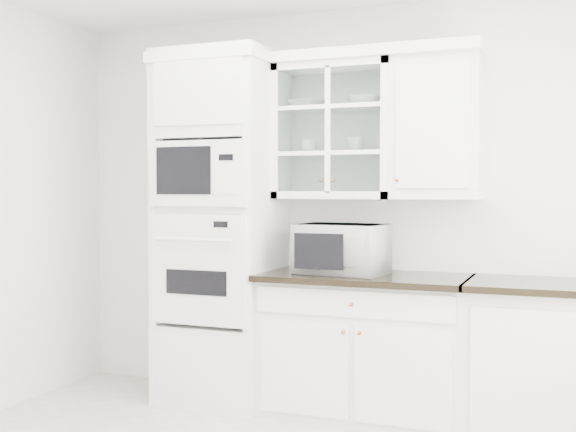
% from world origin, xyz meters
% --- Properties ---
extents(room_shell, '(4.00, 3.50, 2.70)m').
position_xyz_m(room_shell, '(0.00, 0.43, 1.78)').
color(room_shell, white).
rests_on(room_shell, ground).
extents(oven_column, '(0.76, 0.68, 2.40)m').
position_xyz_m(oven_column, '(-0.75, 1.42, 1.20)').
color(oven_column, white).
rests_on(oven_column, ground).
extents(base_cabinet_run, '(1.32, 0.67, 0.92)m').
position_xyz_m(base_cabinet_run, '(0.28, 1.45, 0.46)').
color(base_cabinet_run, white).
rests_on(base_cabinet_run, ground).
extents(extra_base_cabinet, '(0.72, 0.67, 0.92)m').
position_xyz_m(extra_base_cabinet, '(1.28, 1.45, 0.46)').
color(extra_base_cabinet, white).
rests_on(extra_base_cabinet, ground).
extents(upper_cabinet_glass, '(0.80, 0.33, 0.90)m').
position_xyz_m(upper_cabinet_glass, '(0.03, 1.58, 1.85)').
color(upper_cabinet_glass, white).
rests_on(upper_cabinet_glass, room_shell).
extents(upper_cabinet_solid, '(0.55, 0.33, 0.90)m').
position_xyz_m(upper_cabinet_solid, '(0.71, 1.58, 1.85)').
color(upper_cabinet_solid, white).
rests_on(upper_cabinet_solid, room_shell).
extents(crown_molding, '(2.14, 0.38, 0.07)m').
position_xyz_m(crown_molding, '(-0.07, 1.56, 2.33)').
color(crown_molding, white).
rests_on(crown_molding, room_shell).
extents(countertop_microwave, '(0.60, 0.51, 0.32)m').
position_xyz_m(countertop_microwave, '(0.13, 1.43, 1.08)').
color(countertop_microwave, white).
rests_on(countertop_microwave, base_cabinet_run).
extents(bowl_a, '(0.28, 0.28, 0.06)m').
position_xyz_m(bowl_a, '(-0.18, 1.60, 2.04)').
color(bowl_a, white).
rests_on(bowl_a, upper_cabinet_glass).
extents(bowl_b, '(0.23, 0.23, 0.07)m').
position_xyz_m(bowl_b, '(0.22, 1.60, 2.04)').
color(bowl_b, white).
rests_on(bowl_b, upper_cabinet_glass).
extents(cup_a, '(0.13, 0.13, 0.09)m').
position_xyz_m(cup_a, '(-0.16, 1.58, 1.75)').
color(cup_a, white).
rests_on(cup_a, upper_cabinet_glass).
extents(cup_b, '(0.11, 0.11, 0.10)m').
position_xyz_m(cup_b, '(0.17, 1.59, 1.76)').
color(cup_b, white).
rests_on(cup_b, upper_cabinet_glass).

